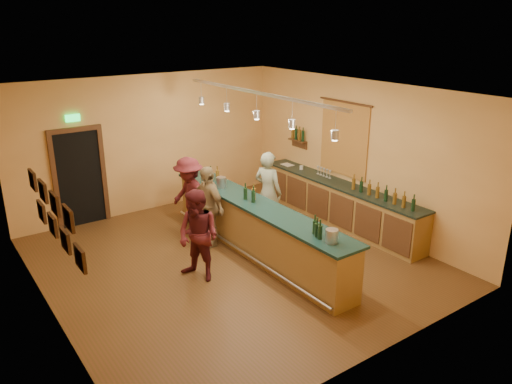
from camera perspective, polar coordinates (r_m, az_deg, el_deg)
floor at (r=9.61m, az=-2.78°, el=-7.88°), size 7.00×7.00×0.00m
ceiling at (r=8.63m, az=-3.13°, el=11.37°), size 6.50×7.00×0.02m
wall_back at (r=11.99m, az=-12.03°, el=5.44°), size 6.50×0.02×3.20m
wall_front at (r=6.52m, az=13.96°, el=-6.63°), size 6.50×0.02×3.20m
wall_left at (r=7.86m, az=-23.36°, el=-3.14°), size 0.02×7.00×3.20m
wall_right at (r=11.01m, az=11.50°, el=4.24°), size 0.02×7.00×3.20m
doorway at (r=11.55m, az=-19.52°, el=1.77°), size 1.15×0.09×2.48m
tapestry at (r=11.20m, az=10.03°, el=5.92°), size 0.03×1.40×1.60m
bottle_shelf at (r=12.27m, az=4.82°, el=6.43°), size 0.17×0.55×0.54m
picture_grid at (r=7.06m, az=-22.04°, el=-2.40°), size 0.06×2.20×0.70m
back_counter at (r=11.27m, az=9.48°, el=-1.23°), size 0.60×4.55×1.27m
tasting_bar at (r=9.65m, az=0.07°, el=-3.77°), size 0.73×5.10×1.38m
pendant_track at (r=8.99m, az=0.08°, el=10.31°), size 0.11×4.60×0.50m
bartender at (r=10.59m, az=1.38°, el=-0.01°), size 0.62×0.75×1.77m
customer_a at (r=8.71m, az=-6.61°, el=-5.00°), size 0.87×0.97×1.65m
customer_b at (r=10.00m, az=-5.51°, el=-1.63°), size 0.47×1.00×1.66m
customer_c at (r=10.50m, az=-7.61°, el=-0.55°), size 0.70×1.14×1.70m
bar_stool at (r=10.96m, az=-1.16°, el=-1.46°), size 0.31×0.31×0.65m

